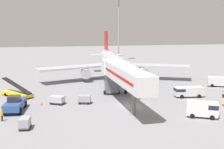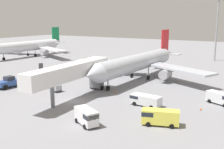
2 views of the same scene
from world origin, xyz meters
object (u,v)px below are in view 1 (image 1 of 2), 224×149
(service_van_near_left, at_px, (220,81))
(baggage_cart_far_left, at_px, (25,123))
(ground_crew_worker_foreground, at_px, (2,115))
(safety_cone_bravo, at_px, (136,92))
(airplane_at_gate, at_px, (115,64))
(pushback_tug, at_px, (15,104))
(service_van_mid_left, at_px, (188,91))
(jet_bridge, at_px, (123,75))
(apron_light_mast, at_px, (119,16))
(safety_cone_alpha, at_px, (223,91))
(belt_loader_truck, at_px, (17,93))
(baggage_cart_mid_center, at_px, (85,99))
(baggage_cart_near_center, at_px, (57,100))
(safety_cone_charlie, at_px, (42,104))
(service_van_outer_left, at_px, (203,109))

(service_van_near_left, height_order, baggage_cart_far_left, service_van_near_left)
(ground_crew_worker_foreground, bearing_deg, safety_cone_bravo, 28.84)
(airplane_at_gate, distance_m, pushback_tug, 30.59)
(service_van_mid_left, bearing_deg, jet_bridge, -168.72)
(service_van_mid_left, relative_size, apron_light_mast, 0.23)
(airplane_at_gate, bearing_deg, jet_bridge, -98.89)
(baggage_cart_far_left, relative_size, apron_light_mast, 0.09)
(pushback_tug, bearing_deg, airplane_at_gate, 46.40)
(jet_bridge, height_order, pushback_tug, jet_bridge)
(service_van_mid_left, distance_m, safety_cone_alpha, 9.39)
(jet_bridge, height_order, service_van_near_left, jet_bridge)
(service_van_mid_left, xyz_separation_m, ground_crew_worker_foreground, (-32.26, -8.15, -0.18))
(ground_crew_worker_foreground, bearing_deg, airplane_at_gate, 50.57)
(jet_bridge, bearing_deg, ground_crew_worker_foreground, -163.81)
(belt_loader_truck, distance_m, baggage_cart_mid_center, 14.27)
(baggage_cart_near_center, xyz_separation_m, baggage_cart_far_left, (-4.47, -11.78, 0.04))
(pushback_tug, xyz_separation_m, belt_loader_truck, (-0.67, 10.05, -0.39))
(safety_cone_bravo, bearing_deg, baggage_cart_mid_center, -152.65)
(service_van_mid_left, bearing_deg, apron_light_mast, 89.50)
(apron_light_mast, bearing_deg, safety_cone_bravo, -99.53)
(service_van_mid_left, bearing_deg, safety_cone_bravo, 151.37)
(jet_bridge, height_order, safety_cone_charlie, jet_bridge)
(baggage_cart_far_left, bearing_deg, belt_loader_truck, 98.55)
(service_van_outer_left, bearing_deg, belt_loader_truck, 145.60)
(service_van_mid_left, xyz_separation_m, safety_cone_bravo, (-8.77, 4.79, -0.85))
(baggage_cart_near_center, distance_m, safety_cone_bravo, 16.43)
(safety_cone_alpha, bearing_deg, jet_bridge, -166.99)
(ground_crew_worker_foreground, distance_m, safety_cone_bravo, 26.83)
(jet_bridge, relative_size, pushback_tug, 3.39)
(service_van_outer_left, height_order, safety_cone_charlie, service_van_outer_left)
(pushback_tug, height_order, safety_cone_alpha, pushback_tug)
(ground_crew_worker_foreground, bearing_deg, safety_cone_charlie, 55.77)
(baggage_cart_mid_center, relative_size, baggage_cart_far_left, 1.05)
(baggage_cart_near_center, relative_size, ground_crew_worker_foreground, 1.57)
(jet_bridge, distance_m, service_van_mid_left, 14.25)
(jet_bridge, bearing_deg, apron_light_mast, 77.50)
(safety_cone_alpha, bearing_deg, baggage_cart_mid_center, -173.29)
(baggage_cart_near_center, distance_m, safety_cone_charlie, 2.67)
(service_van_near_left, bearing_deg, service_van_mid_left, -146.52)
(airplane_at_gate, bearing_deg, apron_light_mast, 75.65)
(baggage_cart_mid_center, bearing_deg, airplane_at_gate, 63.90)
(service_van_outer_left, bearing_deg, baggage_cart_near_center, 149.99)
(service_van_near_left, xyz_separation_m, safety_cone_alpha, (-2.34, -5.00, -0.98))
(safety_cone_alpha, height_order, apron_light_mast, apron_light_mast)
(belt_loader_truck, relative_size, baggage_cart_mid_center, 2.77)
(airplane_at_gate, xyz_separation_m, apron_light_mast, (10.56, 41.28, 12.62))
(pushback_tug, distance_m, service_van_mid_left, 31.18)
(pushback_tug, xyz_separation_m, safety_cone_alpha, (40.03, 5.66, -0.93))
(apron_light_mast, bearing_deg, safety_cone_charlie, -114.43)
(jet_bridge, height_order, service_van_mid_left, jet_bridge)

